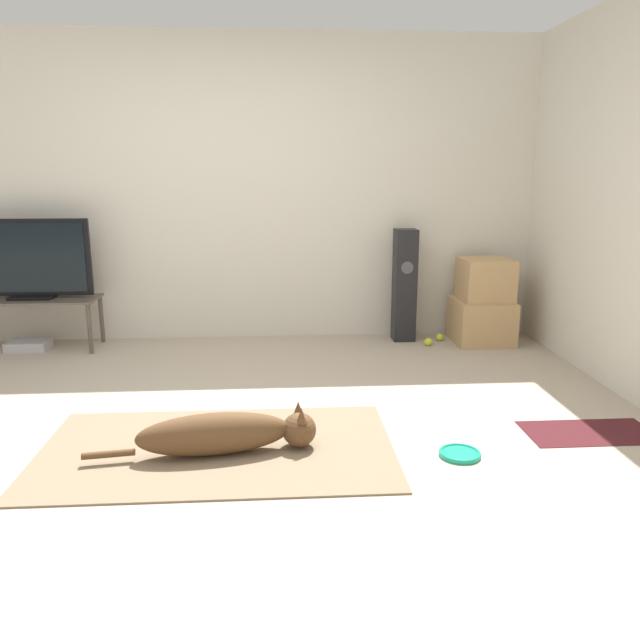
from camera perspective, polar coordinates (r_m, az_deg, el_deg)
ground_plane at (r=3.65m, az=-9.17°, el=-9.86°), size 12.00×12.00×0.00m
wall_back at (r=5.45m, az=-7.71°, el=11.65°), size 8.00×0.06×2.55m
area_rug at (r=3.40m, az=-9.35°, el=-11.53°), size 1.85×1.08×0.01m
dog at (r=3.29m, az=-8.47°, el=-10.20°), size 1.18×0.30×0.24m
frisbee at (r=3.37m, az=12.67°, el=-11.83°), size 0.22×0.22×0.03m
cardboard_box_lower at (r=5.52m, az=14.53°, el=-0.08°), size 0.48×0.50×0.37m
cardboard_box_upper at (r=5.47m, az=14.87°, el=3.62°), size 0.41×0.43×0.35m
floor_speaker at (r=5.40m, az=7.73°, el=3.15°), size 0.19×0.19×0.96m
tv_stand at (r=5.60m, az=-24.73°, el=1.28°), size 1.03×0.41×0.43m
tv at (r=5.55m, az=-25.09°, el=5.00°), size 0.98×0.20×0.64m
tennis_ball_by_boxes at (r=5.51m, az=10.90°, el=-1.55°), size 0.07×0.07×0.07m
tennis_ball_near_speaker at (r=5.33m, az=9.86°, el=-1.99°), size 0.07×0.07×0.07m
game_console at (r=5.68m, az=-25.09°, el=-2.09°), size 0.32×0.23×0.07m
door_mat at (r=3.87m, az=23.41°, el=-9.39°), size 0.73×0.37×0.01m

